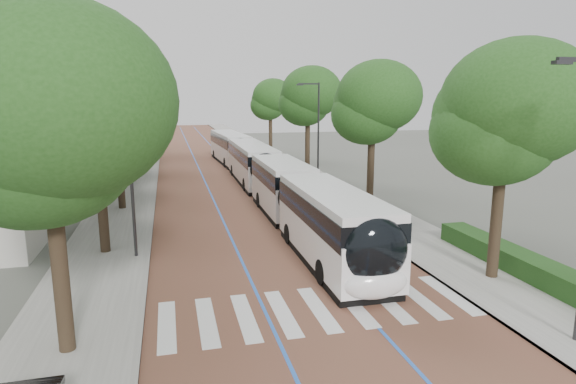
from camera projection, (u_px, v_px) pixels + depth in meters
name	position (u px, v px, depth m)	size (l,w,h in m)	color
ground	(322.00, 323.00, 15.32)	(160.00, 160.00, 0.00)	#51544C
road	(210.00, 161.00, 53.37)	(11.00, 140.00, 0.02)	brown
sidewalk_left	(140.00, 163.00, 51.58)	(4.00, 140.00, 0.12)	gray
sidewalk_right	(276.00, 159.00, 55.15)	(4.00, 140.00, 0.12)	gray
kerb_left	(158.00, 162.00, 52.03)	(0.20, 140.00, 0.14)	gray
kerb_right	(260.00, 159.00, 54.69)	(0.20, 140.00, 0.14)	gray
zebra_crossing	(318.00, 309.00, 16.31)	(10.55, 3.60, 0.01)	silver
lane_line_left	(196.00, 162.00, 52.99)	(0.12, 126.00, 0.01)	blue
lane_line_right	(225.00, 161.00, 53.75)	(0.12, 126.00, 0.01)	blue
hedge	(562.00, 282.00, 17.38)	(1.20, 14.00, 0.80)	#1D4718
streetlight_far	(316.00, 127.00, 36.88)	(1.82, 0.20, 8.00)	#2E2E30
lamp_post_left	(131.00, 167.00, 20.67)	(0.14, 0.14, 8.00)	#2E2E30
trees_left	(124.00, 98.00, 35.92)	(6.15, 60.99, 9.97)	black
trees_right	(337.00, 104.00, 35.28)	(5.54, 47.23, 9.16)	black
lead_bus	(307.00, 207.00, 24.23)	(2.66, 18.42, 3.20)	black
bus_queued_0	(253.00, 164.00, 39.61)	(2.63, 12.42, 3.20)	white
bus_queued_1	(231.00, 148.00, 51.80)	(3.14, 12.51, 3.20)	white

